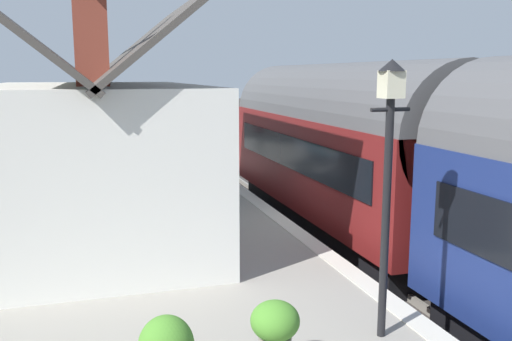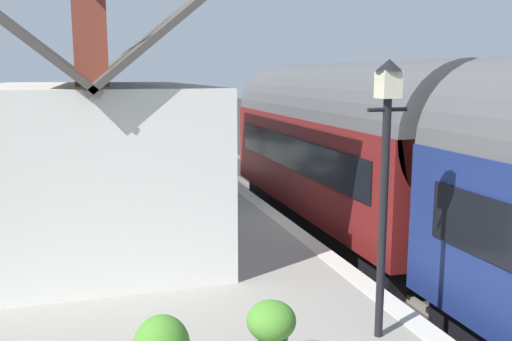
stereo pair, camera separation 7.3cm
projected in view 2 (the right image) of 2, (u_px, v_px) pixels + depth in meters
ground_plane at (332, 253)px, 12.72m from camera, size 160.00×160.00×0.00m
platform at (142, 252)px, 11.45m from camera, size 32.00×6.55×0.81m
platform_edge_coping at (284, 222)px, 12.24m from camera, size 32.00×0.36×0.02m
rail_near at (394, 244)px, 13.16m from camera, size 52.00×0.08×0.14m
rail_far at (339, 249)px, 12.75m from camera, size 52.00×0.08×0.14m
train at (451, 179)px, 9.76m from camera, size 19.11×2.73×4.32m
station_building at (96, 152)px, 11.40m from camera, size 8.08×4.34×5.93m
bench_near_building at (143, 160)px, 18.07m from camera, size 1.41×0.46×0.88m
planter_under_sign at (123, 157)px, 19.14m from camera, size 0.60×0.60×0.82m
planter_by_door at (271, 331)px, 6.00m from camera, size 0.54×0.54×0.82m
lamp_post_platform at (386, 146)px, 6.52m from camera, size 0.32×0.50×3.41m
station_sign_board at (187, 132)px, 19.94m from camera, size 0.96×0.06×1.57m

